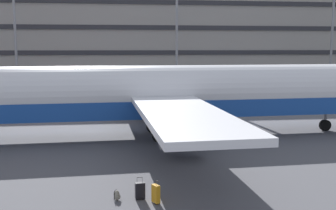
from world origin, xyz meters
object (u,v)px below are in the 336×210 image
suitcase_small (140,190)px  airliner (167,94)px  suitcase_navy (156,194)px  backpack_purple (117,196)px

suitcase_small → airliner: bearing=77.7°
suitcase_navy → airliner: bearing=80.9°
suitcase_navy → suitcase_small: bearing=138.4°
airliner → suitcase_navy: airliner is taller
suitcase_small → suitcase_navy: size_ratio=0.99×
airliner → suitcase_navy: (-2.15, -13.40, -2.77)m
airliner → backpack_purple: bearing=-106.5°
suitcase_small → backpack_purple: (-1.01, 0.00, -0.19)m
suitcase_small → suitcase_navy: (0.65, -0.57, 0.03)m
suitcase_navy → backpack_purple: size_ratio=1.99×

